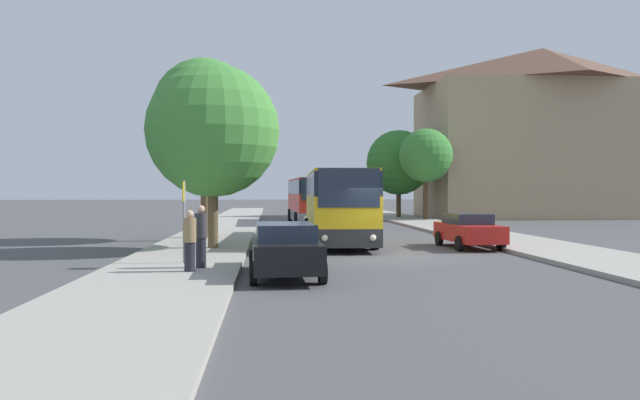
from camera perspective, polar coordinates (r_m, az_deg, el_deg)
The scene contains 15 objects.
ground_plane at distance 22.33m, azimuth 6.11°, elevation -5.31°, with size 300.00×300.00×0.00m, color #4C4C4F.
sidewalk_left at distance 22.12m, azimuth -12.08°, elevation -5.18°, with size 4.00×120.00×0.15m, color #A39E93.
sidewalk_right at distance 24.60m, azimuth 22.40°, elevation -4.62°, with size 4.00×120.00×0.15m, color #A39E93.
building_right_background at distance 60.76m, azimuth 19.68°, elevation 5.82°, with size 21.13×12.03×15.43m.
bus_front at distance 28.70m, azimuth 1.59°, elevation -0.46°, with size 3.11×11.79×3.25m.
bus_middle at distance 44.56m, azimuth -0.86°, elevation 0.01°, with size 3.07×11.23×3.25m.
parked_car_left_curb at distance 17.31m, azimuth -3.23°, elevation -4.46°, with size 2.08×4.76×1.50m.
parked_car_right_near at distance 26.77m, azimuth 13.41°, elevation -2.66°, with size 2.02×4.35×1.44m.
bus_stop_sign at distance 19.82m, azimuth -12.33°, elevation -1.05°, with size 0.08×0.45×2.56m.
pedestrian_waiting_near at distance 18.50m, azimuth -10.83°, elevation -3.25°, with size 0.36×0.36×1.82m.
pedestrian_waiting_far at distance 17.71m, azimuth -11.83°, elevation -3.65°, with size 0.36×0.36×1.71m.
tree_left_near at distance 30.63m, azimuth -10.51°, elevation 8.09°, with size 4.89×4.89×8.58m.
tree_left_far at distance 24.97m, azimuth -9.78°, elevation 6.25°, with size 5.23×5.23×7.22m.
tree_right_near at distance 54.19m, azimuth 7.21°, elevation 3.42°, with size 5.58×5.58×7.48m.
tree_right_mid at distance 49.71m, azimuth 9.65°, elevation 4.02°, with size 4.22×4.22×7.14m.
Camera 1 is at (-4.13, -21.81, 2.39)m, focal length 35.00 mm.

